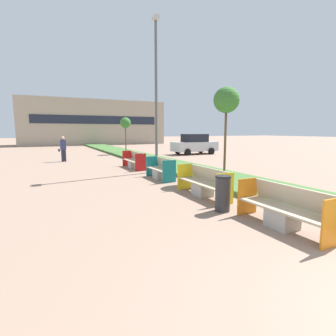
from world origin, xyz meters
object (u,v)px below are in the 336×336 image
object	(u,v)px
sapling_tree_far	(125,123)
litter_bin	(223,193)
pedestrian_walking	(63,149)
bench_orange_frame	(284,211)
sapling_tree_near	(226,101)
parked_car_distant	(195,144)
bench_teal_frame	(161,171)
bench_red_frame	(134,162)
bench_yellow_frame	(204,185)
street_lamp_post	(156,89)

from	to	relation	value
sapling_tree_far	litter_bin	bearing A→B (deg)	-98.70
sapling_tree_far	pedestrian_walking	bearing A→B (deg)	-145.17
bench_orange_frame	sapling_tree_far	distance (m)	20.10
sapling_tree_near	parked_car_distant	world-z (taller)	sapling_tree_near
sapling_tree_far	pedestrian_walking	size ratio (longest dim) A/B	1.92
sapling_tree_near	sapling_tree_far	xyz separation A→B (m)	(-0.00, 14.70, -0.55)
bench_teal_frame	sapling_tree_near	bearing A→B (deg)	-34.08
bench_red_frame	sapling_tree_near	size ratio (longest dim) A/B	0.61
bench_orange_frame	bench_yellow_frame	xyz separation A→B (m)	(0.00, 3.23, 0.00)
bench_yellow_frame	litter_bin	size ratio (longest dim) A/B	2.47
litter_bin	sapling_tree_far	size ratio (longest dim) A/B	0.29
bench_red_frame	bench_teal_frame	bearing A→B (deg)	-90.10
bench_teal_frame	street_lamp_post	size ratio (longest dim) A/B	0.25
bench_yellow_frame	litter_bin	distance (m)	1.71
bench_orange_frame	sapling_tree_near	distance (m)	6.37
bench_yellow_frame	street_lamp_post	bearing A→B (deg)	83.53
bench_teal_frame	street_lamp_post	bearing A→B (deg)	72.19
sapling_tree_far	parked_car_distant	xyz separation A→B (m)	(5.66, -2.98, -1.93)
bench_red_frame	street_lamp_post	world-z (taller)	street_lamp_post
bench_yellow_frame	litter_bin	world-z (taller)	litter_bin
sapling_tree_far	parked_car_distant	bearing A→B (deg)	-27.79
litter_bin	bench_orange_frame	bearing A→B (deg)	-73.34
bench_red_frame	parked_car_distant	xyz separation A→B (m)	(7.97, 6.37, 0.54)
bench_red_frame	pedestrian_walking	distance (m)	6.38
bench_yellow_frame	litter_bin	xyz separation A→B (m)	(-0.48, -1.64, 0.11)
bench_red_frame	parked_car_distant	bearing A→B (deg)	38.63
bench_yellow_frame	pedestrian_walking	world-z (taller)	pedestrian_walking
street_lamp_post	pedestrian_walking	bearing A→B (deg)	119.27
bench_orange_frame	parked_car_distant	bearing A→B (deg)	64.65
bench_red_frame	litter_bin	world-z (taller)	litter_bin
bench_teal_frame	parked_car_distant	xyz separation A→B (m)	(7.98, 10.14, 0.55)
bench_teal_frame	bench_yellow_frame	bearing A→B (deg)	-89.90
sapling_tree_near	parked_car_distant	distance (m)	13.24
pedestrian_walking	parked_car_distant	bearing A→B (deg)	5.10
street_lamp_post	bench_yellow_frame	bearing A→B (deg)	-96.47
bench_orange_frame	pedestrian_walking	xyz separation A→B (m)	(-3.43, 15.81, 0.53)
street_lamp_post	bench_teal_frame	bearing A→B (deg)	-107.81
bench_red_frame	sapling_tree_far	world-z (taller)	sapling_tree_far
parked_car_distant	bench_orange_frame	bearing A→B (deg)	-117.11
bench_orange_frame	litter_bin	xyz separation A→B (m)	(-0.47, 1.58, 0.11)
street_lamp_post	pedestrian_walking	xyz separation A→B (m)	(-4.04, 7.21, -3.33)
street_lamp_post	sapling_tree_far	bearing A→B (deg)	81.35
bench_orange_frame	bench_teal_frame	distance (m)	6.68
bench_orange_frame	pedestrian_walking	distance (m)	16.19
bench_teal_frame	sapling_tree_far	distance (m)	13.56
bench_yellow_frame	bench_teal_frame	distance (m)	3.45
bench_orange_frame	street_lamp_post	world-z (taller)	street_lamp_post
bench_yellow_frame	pedestrian_walking	bearing A→B (deg)	105.26
sapling_tree_near	parked_car_distant	bearing A→B (deg)	64.23
litter_bin	street_lamp_post	xyz separation A→B (m)	(1.08, 7.01, 3.75)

